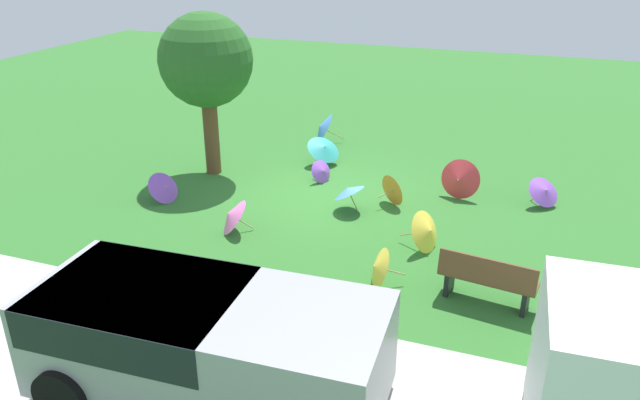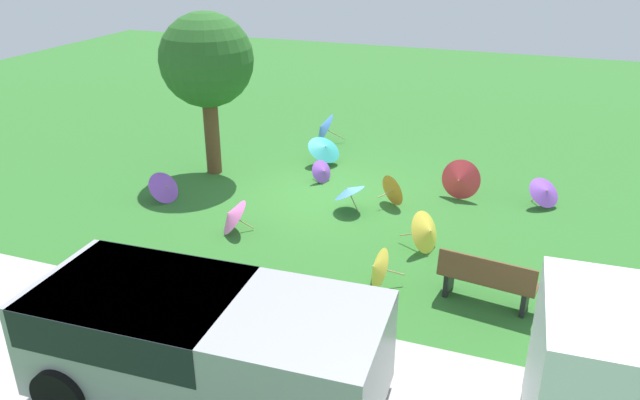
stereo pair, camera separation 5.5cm
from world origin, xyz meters
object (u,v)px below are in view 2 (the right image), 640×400
object	(u,v)px
park_bench	(486,280)
parasol_orange_0	(395,189)
shade_tree	(207,62)
parasol_purple_3	(545,192)
van_dark	(195,337)
parasol_red_1	(460,180)
parasol_purple_1	(323,171)
parasol_blue_1	(348,191)
parasol_yellow_2	(376,267)
parasol_teal_0	(325,148)
parasol_blue_0	(323,128)
parasol_yellow_0	(427,232)
parasol_purple_0	(165,187)
parasol_pink_1	(231,215)

from	to	relation	value
park_bench	parasol_orange_0	size ratio (longest dim) A/B	2.17
shade_tree	parasol_purple_3	xyz separation A→B (m)	(-8.05, -0.62, -2.45)
van_dark	parasol_red_1	bearing A→B (deg)	-106.43
parasol_purple_1	parasol_blue_1	bearing A→B (deg)	128.79
van_dark	parasol_orange_0	xyz separation A→B (m)	(-0.98, -6.97, -0.54)
parasol_blue_1	parasol_yellow_2	bearing A→B (deg)	116.57
park_bench	shade_tree	size ratio (longest dim) A/B	0.41
parasol_teal_0	parasol_blue_0	bearing A→B (deg)	-68.36
parasol_orange_0	parasol_blue_1	distance (m)	1.12
parasol_yellow_0	van_dark	bearing A→B (deg)	67.40
parasol_orange_0	park_bench	bearing A→B (deg)	124.73
parasol_teal_0	parasol_blue_0	world-z (taller)	parasol_blue_0
park_bench	parasol_purple_3	bearing A→B (deg)	-100.36
parasol_red_1	parasol_blue_1	world-z (taller)	parasol_red_1
parasol_blue_0	parasol_yellow_2	size ratio (longest dim) A/B	1.33
parasol_yellow_0	parasol_blue_0	bearing A→B (deg)	-52.96
parasol_orange_0	parasol_blue_0	bearing A→B (deg)	-49.55
parasol_teal_0	parasol_blue_1	distance (m)	2.92
parasol_purple_1	parasol_blue_0	world-z (taller)	parasol_blue_0
park_bench	parasol_yellow_0	bearing A→B (deg)	-49.76
van_dark	shade_tree	size ratio (longest dim) A/B	1.16
parasol_teal_0	parasol_red_1	bearing A→B (deg)	164.38
parasol_purple_0	parasol_orange_0	world-z (taller)	parasol_orange_0
parasol_orange_0	parasol_yellow_2	xyz separation A→B (m)	(-0.53, 3.52, -0.00)
park_bench	parasol_red_1	xyz separation A→B (m)	(1.07, -4.27, 0.01)
parasol_purple_0	parasol_teal_0	bearing A→B (deg)	-127.12
parasol_blue_0	parasol_teal_0	bearing A→B (deg)	111.64
parasol_teal_0	van_dark	bearing A→B (deg)	98.88
parasol_blue_0	parasol_orange_0	xyz separation A→B (m)	(-3.04, 3.56, -0.08)
parasol_purple_3	parasol_pink_1	bearing A→B (deg)	30.26
parasol_yellow_0	parasol_red_1	world-z (taller)	parasol_red_1
park_bench	parasol_orange_0	world-z (taller)	park_bench
van_dark	parasol_blue_1	world-z (taller)	van_dark
shade_tree	parasol_yellow_0	distance (m)	6.85
parasol_teal_0	parasol_yellow_0	distance (m)	5.14
parasol_yellow_0	parasol_red_1	xyz separation A→B (m)	(-0.20, -2.77, 0.06)
parasol_teal_0	parasol_yellow_0	bearing A→B (deg)	132.47
parasol_red_1	park_bench	bearing A→B (deg)	104.03
parasol_purple_1	parasol_yellow_2	world-z (taller)	parasol_yellow_2
parasol_teal_0	parasol_pink_1	xyz separation A→B (m)	(0.47, 4.37, -0.09)
parasol_purple_1	parasol_purple_3	xyz separation A→B (m)	(-5.19, -0.31, 0.10)
parasol_purple_3	parasol_red_1	size ratio (longest dim) A/B	0.99
parasol_blue_0	parasol_pink_1	xyz separation A→B (m)	(-0.20, 6.08, -0.08)
parasol_purple_3	parasol_yellow_2	world-z (taller)	parasol_yellow_2
parasol_purple_3	parasol_red_1	world-z (taller)	parasol_red_1
parasol_pink_1	parasol_yellow_2	bearing A→B (deg)	163.34
park_bench	parasol_orange_0	xyz separation A→B (m)	(2.38, -3.44, -0.09)
park_bench	parasol_yellow_0	distance (m)	1.97
shade_tree	parasol_pink_1	size ratio (longest dim) A/B	3.96
parasol_blue_0	parasol_red_1	bearing A→B (deg)	147.89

